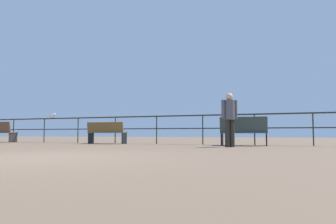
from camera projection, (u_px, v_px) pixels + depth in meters
ground_plane at (37, 158)px, 5.30m from camera, size 60.00×60.00×0.00m
pier_railing at (179, 123)px, 12.12m from camera, size 24.54×0.05×1.11m
bench_near_left at (106, 131)px, 12.51m from camera, size 1.60×0.66×0.86m
bench_near_right at (244, 130)px, 10.55m from camera, size 1.58×0.79×0.97m
person_by_bench at (229, 116)px, 9.51m from camera, size 0.44×0.36×1.63m
seagull_on_rail at (53, 116)px, 14.35m from camera, size 0.45×0.25×0.22m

